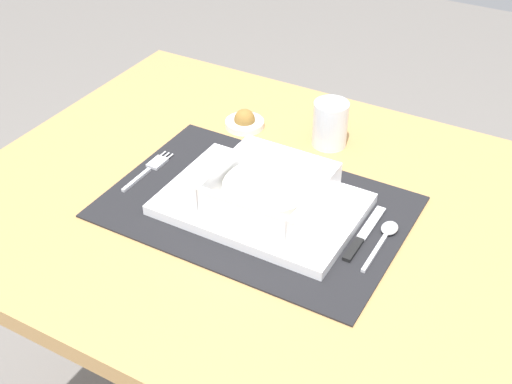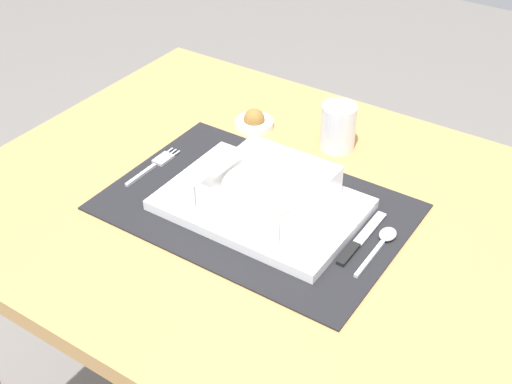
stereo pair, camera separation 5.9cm
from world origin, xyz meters
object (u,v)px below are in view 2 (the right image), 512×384
at_px(porridge_bowl, 268,193).
at_px(spoon, 384,239).
at_px(fork, 156,164).
at_px(drinking_glass, 336,129).
at_px(dining_table, 274,258).
at_px(butter_knife, 359,241).
at_px(condiment_saucer, 254,121).

xyz_separation_m(porridge_bowl, spoon, (0.18, 0.03, -0.03)).
distance_m(fork, drinking_glass, 0.31).
relative_size(fork, spoon, 1.07).
height_order(dining_table, fork, fork).
xyz_separation_m(spoon, drinking_glass, (-0.18, 0.19, 0.03)).
bearing_deg(butter_knife, drinking_glass, 126.08).
distance_m(dining_table, drinking_glass, 0.25).
relative_size(dining_table, fork, 7.76).
height_order(porridge_bowl, fork, porridge_bowl).
bearing_deg(butter_knife, dining_table, 176.62).
bearing_deg(fork, dining_table, 4.59).
distance_m(dining_table, fork, 0.25).
bearing_deg(spoon, drinking_glass, 137.13).
height_order(fork, butter_knife, butter_knife).
distance_m(fork, condiment_saucer, 0.21).
distance_m(porridge_bowl, butter_knife, 0.15).
distance_m(porridge_bowl, spoon, 0.18).
relative_size(drinking_glass, condiment_saucer, 1.16).
bearing_deg(drinking_glass, spoon, -46.49).
relative_size(porridge_bowl, butter_knife, 1.20).
height_order(porridge_bowl, spoon, porridge_bowl).
height_order(porridge_bowl, condiment_saucer, porridge_bowl).
bearing_deg(butter_knife, porridge_bowl, -175.16).
xyz_separation_m(drinking_glass, condiment_saucer, (-0.16, -0.02, -0.03)).
relative_size(porridge_bowl, condiment_saucer, 2.34).
distance_m(spoon, butter_knife, 0.04).
relative_size(porridge_bowl, spoon, 1.39).
bearing_deg(porridge_bowl, fork, 179.34).
bearing_deg(drinking_glass, condiment_saucer, -172.10).
distance_m(fork, spoon, 0.40).
bearing_deg(dining_table, fork, -175.15).
bearing_deg(butter_knife, fork, -178.28).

